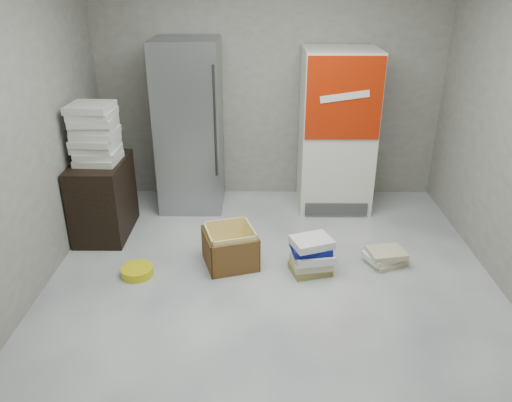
{
  "coord_description": "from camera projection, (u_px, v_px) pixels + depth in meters",
  "views": [
    {
      "loc": [
        -0.1,
        -3.29,
        2.52
      ],
      "look_at": [
        -0.14,
        0.7,
        0.69
      ],
      "focal_mm": 35.0,
      "sensor_mm": 36.0,
      "label": 1
    }
  ],
  "objects": [
    {
      "name": "ground",
      "position": [
        273.0,
        315.0,
        4.04
      ],
      "size": [
        5.0,
        5.0,
        0.0
      ],
      "primitive_type": "plane",
      "color": "silver",
      "rests_on": "ground"
    },
    {
      "name": "room_shell",
      "position": [
        276.0,
        93.0,
        3.29
      ],
      "size": [
        4.04,
        5.04,
        2.82
      ],
      "color": "gray",
      "rests_on": "ground"
    },
    {
      "name": "steel_fridge",
      "position": [
        190.0,
        127.0,
        5.58
      ],
      "size": [
        0.7,
        0.72,
        1.9
      ],
      "color": "#97999E",
      "rests_on": "ground"
    },
    {
      "name": "coke_cooler",
      "position": [
        337.0,
        131.0,
        5.58
      ],
      "size": [
        0.8,
        0.73,
        1.8
      ],
      "color": "silver",
      "rests_on": "ground"
    },
    {
      "name": "wood_shelf",
      "position": [
        103.0,
        198.0,
        5.16
      ],
      "size": [
        0.5,
        0.8,
        0.8
      ],
      "primitive_type": "cube",
      "color": "black",
      "rests_on": "ground"
    },
    {
      "name": "supply_box_stack",
      "position": [
        95.0,
        133.0,
        4.87
      ],
      "size": [
        0.43,
        0.44,
        0.58
      ],
      "color": "silver",
      "rests_on": "wood_shelf"
    },
    {
      "name": "phonebook_stack_main",
      "position": [
        311.0,
        255.0,
        4.54
      ],
      "size": [
        0.43,
        0.38,
        0.35
      ],
      "rotation": [
        0.0,
        0.0,
        0.23
      ],
      "color": "olive",
      "rests_on": "ground"
    },
    {
      "name": "phonebook_stack_side",
      "position": [
        385.0,
        257.0,
        4.72
      ],
      "size": [
        0.44,
        0.38,
        0.15
      ],
      "rotation": [
        0.0,
        0.0,
        0.34
      ],
      "color": "#C5B690",
      "rests_on": "ground"
    },
    {
      "name": "cardboard_box",
      "position": [
        230.0,
        249.0,
        4.69
      ],
      "size": [
        0.57,
        0.57,
        0.37
      ],
      "rotation": [
        0.0,
        0.0,
        0.3
      ],
      "color": "yellow",
      "rests_on": "ground"
    },
    {
      "name": "bucket_lid",
      "position": [
        137.0,
        271.0,
        4.55
      ],
      "size": [
        0.31,
        0.31,
        0.08
      ],
      "primitive_type": "cylinder",
      "rotation": [
        0.0,
        0.0,
        0.06
      ],
      "color": "#D3C611",
      "rests_on": "ground"
    }
  ]
}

